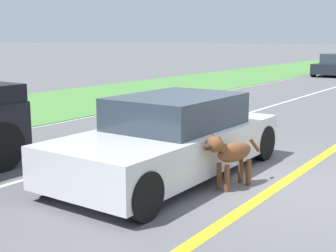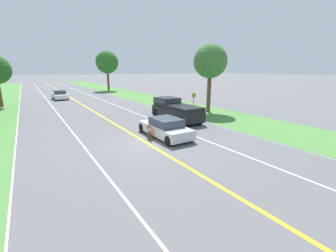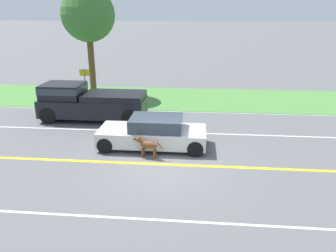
{
  "view_description": "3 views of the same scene",
  "coord_description": "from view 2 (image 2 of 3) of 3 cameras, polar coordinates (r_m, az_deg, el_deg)",
  "views": [
    {
      "loc": [
        -2.56,
        6.79,
        2.25
      ],
      "look_at": [
        1.38,
        1.14,
        0.95
      ],
      "focal_mm": 50.0,
      "sensor_mm": 36.0,
      "label": 1
    },
    {
      "loc": [
        -5.99,
        -12.08,
        4.49
      ],
      "look_at": [
        1.82,
        0.35,
        0.77
      ],
      "focal_mm": 24.0,
      "sensor_mm": 36.0,
      "label": 2
    },
    {
      "loc": [
        -11.17,
        -1.28,
        5.48
      ],
      "look_at": [
        1.65,
        -0.09,
        0.97
      ],
      "focal_mm": 35.0,
      "sensor_mm": 36.0,
      "label": 3
    }
  ],
  "objects": [
    {
      "name": "pickup_truck",
      "position": [
        20.25,
        1.79,
        4.22
      ],
      "size": [
        2.08,
        5.49,
        1.91
      ],
      "color": "black",
      "rests_on": "ground"
    },
    {
      "name": "ego_car",
      "position": [
        15.28,
        -0.73,
        -0.46
      ],
      "size": [
        1.9,
        4.51,
        1.32
      ],
      "color": "silver",
      "rests_on": "ground"
    },
    {
      "name": "roadside_tree_right_near",
      "position": [
        24.37,
        10.68,
        15.74
      ],
      "size": [
        3.46,
        3.46,
        7.02
      ],
      "color": "brown",
      "rests_on": "ground"
    },
    {
      "name": "lane_edge_line_left",
      "position": [
        12.93,
        -34.76,
        -8.77
      ],
      "size": [
        0.14,
        160.0,
        0.01
      ],
      "primitive_type": "cube",
      "color": "white",
      "rests_on": "ground"
    },
    {
      "name": "oncoming_car",
      "position": [
        38.75,
        -25.77,
        7.1
      ],
      "size": [
        1.93,
        4.35,
        1.35
      ],
      "rotation": [
        0.0,
        0.0,
        3.14
      ],
      "color": "white",
      "rests_on": "ground"
    },
    {
      "name": "street_sign",
      "position": [
        22.92,
        6.49,
        6.39
      ],
      "size": [
        0.11,
        0.64,
        2.21
      ],
      "color": "gray",
      "rests_on": "ground"
    },
    {
      "name": "lane_dash_oncoming",
      "position": [
        13.12,
        -19.35,
        -6.62
      ],
      "size": [
        0.1,
        160.0,
        0.01
      ],
      "primitive_type": "cube",
      "color": "white",
      "rests_on": "ground"
    },
    {
      "name": "dog",
      "position": [
        14.87,
        -4.73,
        -1.19
      ],
      "size": [
        0.45,
        1.23,
        0.88
      ],
      "rotation": [
        0.0,
        0.0,
        -0.25
      ],
      "color": "brown",
      "rests_on": "ground"
    },
    {
      "name": "lane_edge_line_right",
      "position": [
        18.3,
        14.46,
        -0.44
      ],
      "size": [
        0.14,
        160.0,
        0.01
      ],
      "primitive_type": "cube",
      "color": "white",
      "rests_on": "ground"
    },
    {
      "name": "centre_divider_line",
      "position": [
        14.21,
        -5.49,
        -4.26
      ],
      "size": [
        0.18,
        160.0,
        0.01
      ],
      "primitive_type": "cube",
      "color": "yellow",
      "rests_on": "ground"
    },
    {
      "name": "grass_verge_right",
      "position": [
        20.53,
        20.26,
        0.73
      ],
      "size": [
        6.0,
        160.0,
        0.03
      ],
      "primitive_type": "cube",
      "color": "#4C843D",
      "rests_on": "ground"
    },
    {
      "name": "roadside_tree_right_far",
      "position": [
        50.9,
        -15.22,
        15.35
      ],
      "size": [
        4.7,
        4.7,
        8.3
      ],
      "color": "brown",
      "rests_on": "ground"
    },
    {
      "name": "lane_dash_same_dir",
      "position": [
        16.0,
        5.77,
        -2.14
      ],
      "size": [
        0.1,
        160.0,
        0.01
      ],
      "primitive_type": "cube",
      "color": "white",
      "rests_on": "ground"
    },
    {
      "name": "ground_plane",
      "position": [
        14.21,
        -5.49,
        -4.28
      ],
      "size": [
        400.0,
        400.0,
        0.0
      ],
      "primitive_type": "plane",
      "color": "#5B5B5E"
    }
  ]
}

